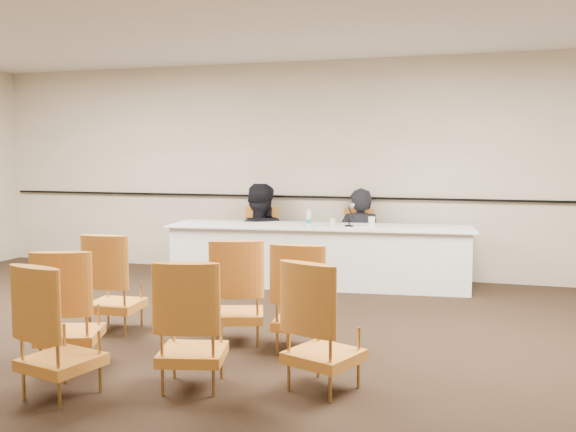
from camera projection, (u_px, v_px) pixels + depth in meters
The scene contains 20 objects.
floor at pixel (191, 357), 5.39m from camera, with size 10.00×10.00×0.00m, color black.
wall_back at pixel (312, 168), 9.06m from camera, with size 10.00×0.04×3.00m, color #B5A98E.
wall_rail at pixel (311, 197), 9.06m from camera, with size 9.80×0.04×0.03m, color black.
panel_table at pixel (319, 256), 8.31m from camera, with size 3.90×0.90×0.78m, color white, non-canonical shape.
panelist_main at pixel (359, 250), 8.78m from camera, with size 0.62×0.41×1.70m, color black.
panelist_main_chair at pixel (360, 244), 8.77m from camera, with size 0.50×0.50×0.95m, color #AC5F1E, non-canonical shape.
panelist_second at pixel (258, 250), 9.05m from camera, with size 0.91×0.71×1.87m, color black.
panelist_second_chair at pixel (258, 241), 9.04m from camera, with size 0.50×0.50×0.95m, color #AC5F1E, non-canonical shape.
papers at pixel (358, 227), 8.14m from camera, with size 0.30×0.22×0.00m, color white.
microphone at pixel (349, 215), 8.12m from camera, with size 0.11×0.21×0.30m, color black, non-canonical shape.
water_bottle at pixel (309, 217), 8.19m from camera, with size 0.07×0.07×0.23m, color teal, non-canonical shape.
drinking_glass at pixel (333, 222), 8.20m from camera, with size 0.06×0.06×0.10m, color silver.
coffee_cup at pixel (372, 222), 8.07m from camera, with size 0.09×0.09×0.13m, color silver.
aud_chair_front_left at pixel (115, 282), 6.15m from camera, with size 0.50×0.50×0.95m, color #AC5F1E, non-canonical shape.
aud_chair_front_mid at pixel (237, 290), 5.77m from camera, with size 0.50×0.50×0.95m, color #AC5F1E, non-canonical shape.
aud_chair_front_right at pixel (303, 296), 5.51m from camera, with size 0.50×0.50×0.95m, color #AC5F1E, non-canonical shape.
aud_chair_back_left at pixel (70, 307), 5.13m from camera, with size 0.50×0.50×0.95m, color #AC5F1E, non-canonical shape.
aud_chair_back_mid at pixel (192, 323), 4.64m from camera, with size 0.50×0.50×0.95m, color #AC5F1E, non-canonical shape.
aud_chair_back_right at pixel (324, 325), 4.59m from camera, with size 0.50×0.50×0.95m, color #AC5F1E, non-canonical shape.
aud_chair_extra at pixel (61, 330), 4.46m from camera, with size 0.50×0.50×0.95m, color #AC5F1E, non-canonical shape.
Camera 1 is at (2.30, -4.79, 1.69)m, focal length 40.00 mm.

